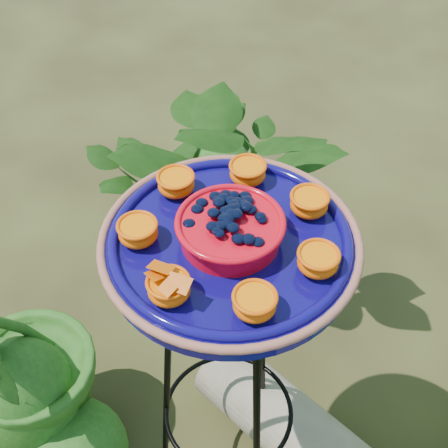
% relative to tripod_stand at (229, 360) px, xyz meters
% --- Properties ---
extents(tripod_stand, '(0.42, 0.42, 0.95)m').
position_rel_tripod_stand_xyz_m(tripod_stand, '(0.00, 0.00, 0.00)').
color(tripod_stand, black).
rests_on(tripod_stand, ground).
extents(feeder_dish, '(0.58, 0.58, 0.11)m').
position_rel_tripod_stand_xyz_m(feeder_dish, '(0.00, -0.00, 0.42)').
color(feeder_dish, '#0D075A').
rests_on(feeder_dish, tripod_stand).
extents(driftwood_log, '(0.63, 0.26, 0.21)m').
position_rel_tripod_stand_xyz_m(driftwood_log, '(0.07, 0.19, -0.47)').
color(driftwood_log, tan).
rests_on(driftwood_log, ground).
extents(shrub_back_left, '(1.05, 1.04, 0.88)m').
position_rel_tripod_stand_xyz_m(shrub_back_left, '(-0.60, 0.49, -0.14)').
color(shrub_back_left, '#204B14').
rests_on(shrub_back_left, ground).
extents(shrub_front_left, '(0.59, 0.60, 0.85)m').
position_rel_tripod_stand_xyz_m(shrub_front_left, '(-0.43, -0.37, -0.15)').
color(shrub_front_left, '#204B14').
rests_on(shrub_front_left, ground).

